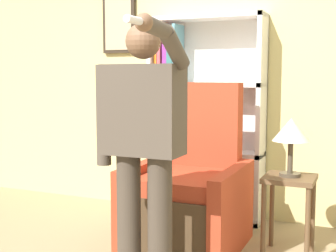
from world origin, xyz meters
The scene contains 6 objects.
wall_back centered at (-0.01, 2.03, 1.40)m, with size 8.00×0.11×2.80m.
bookcase centered at (-0.23, 1.87, 0.92)m, with size 1.07×0.28×1.87m.
armchair centered at (0.02, 1.13, 0.39)m, with size 0.82×0.90×1.27m.
person_standing centered at (0.03, 0.27, 0.94)m, with size 0.62×0.78×1.63m.
side_table centered at (0.76, 1.19, 0.47)m, with size 0.36×0.36×0.60m.
table_lamp centered at (0.76, 1.19, 0.92)m, with size 0.27×0.27×0.42m.
Camera 1 is at (1.30, -2.22, 1.32)m, focal length 50.00 mm.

